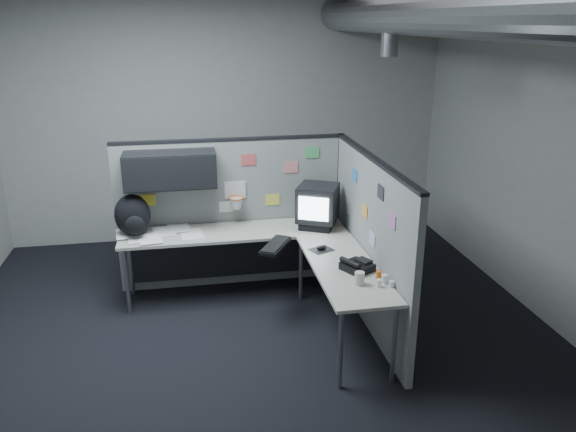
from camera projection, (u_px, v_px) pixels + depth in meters
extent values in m
cube|color=black|center=(257.00, 343.00, 5.11)|extent=(5.60, 5.60, 0.01)
cube|color=#9E9E99|center=(227.00, 117.00, 7.18)|extent=(5.60, 0.01, 3.20)
cube|color=#9E9E99|center=(351.00, 373.00, 1.98)|extent=(5.60, 0.01, 3.20)
cube|color=#9E9E99|center=(562.00, 158.00, 5.06)|extent=(0.01, 5.60, 3.20)
cylinder|color=slate|center=(427.00, 10.00, 4.40)|extent=(0.40, 5.49, 0.40)
cylinder|color=slate|center=(390.00, 40.00, 5.23)|extent=(0.16, 0.16, 0.30)
cube|color=gray|center=(232.00, 214.00, 6.04)|extent=(2.43, 0.06, 1.60)
cube|color=black|center=(230.00, 139.00, 5.77)|extent=(2.43, 0.07, 0.03)
cube|color=black|center=(339.00, 208.00, 6.24)|extent=(0.07, 0.07, 1.60)
cube|color=black|center=(170.00, 169.00, 5.56)|extent=(0.90, 0.35, 0.35)
cube|color=black|center=(170.00, 174.00, 5.39)|extent=(0.90, 0.02, 0.33)
cube|color=silver|center=(235.00, 190.00, 5.91)|extent=(0.22, 0.02, 0.18)
torus|color=#D85914|center=(236.00, 198.00, 5.85)|extent=(0.16, 0.16, 0.01)
cone|color=white|center=(236.00, 203.00, 5.87)|extent=(0.14, 0.14, 0.11)
cube|color=gold|center=(148.00, 200.00, 5.79)|extent=(0.15, 0.01, 0.12)
cube|color=#CC4C4C|center=(249.00, 160.00, 5.84)|extent=(0.15, 0.01, 0.12)
cube|color=#E5D84C|center=(273.00, 200.00, 6.03)|extent=(0.15, 0.01, 0.12)
cube|color=#D87F7F|center=(291.00, 167.00, 5.95)|extent=(0.15, 0.01, 0.12)
cube|color=#4CB266|center=(312.00, 152.00, 5.94)|extent=(0.15, 0.01, 0.12)
cube|color=silver|center=(226.00, 207.00, 5.96)|extent=(0.15, 0.01, 0.12)
cube|color=gray|center=(369.00, 244.00, 5.23)|extent=(0.06, 2.23, 1.60)
cube|color=black|center=(374.00, 159.00, 4.96)|extent=(0.07, 2.23, 0.03)
cube|color=#337FCC|center=(355.00, 175.00, 5.45)|extent=(0.01, 0.15, 0.12)
cube|color=orange|center=(365.00, 211.00, 5.20)|extent=(0.01, 0.15, 0.12)
cube|color=#26262D|center=(381.00, 192.00, 4.73)|extent=(0.01, 0.15, 0.12)
cube|color=gray|center=(346.00, 206.00, 5.81)|extent=(0.01, 0.15, 0.12)
cube|color=#B266B2|center=(392.00, 221.00, 4.51)|extent=(0.01, 0.15, 0.12)
cube|color=silver|center=(372.00, 239.00, 5.03)|extent=(0.01, 0.15, 0.12)
cube|color=#B0AD9E|center=(234.00, 232.00, 5.77)|extent=(2.30, 0.56, 0.03)
cube|color=#B0AD9E|center=(345.00, 268.00, 4.94)|extent=(0.56, 1.55, 0.03)
cube|color=black|center=(233.00, 252.00, 6.07)|extent=(2.18, 0.02, 0.55)
cylinder|color=gray|center=(127.00, 282.00, 5.50)|extent=(0.04, 0.04, 0.70)
cylinder|color=gray|center=(131.00, 264.00, 5.91)|extent=(0.04, 0.04, 0.70)
cylinder|color=gray|center=(301.00, 268.00, 5.79)|extent=(0.04, 0.04, 0.70)
cylinder|color=gray|center=(340.00, 350.00, 4.36)|extent=(0.04, 0.04, 0.70)
cylinder|color=gray|center=(394.00, 344.00, 4.44)|extent=(0.04, 0.04, 0.70)
cube|color=black|center=(317.00, 223.00, 5.87)|extent=(0.45, 0.47, 0.07)
cube|color=black|center=(318.00, 203.00, 5.80)|extent=(0.52, 0.52, 0.37)
cube|color=white|center=(313.00, 209.00, 5.61)|extent=(0.28, 0.14, 0.24)
cube|color=black|center=(275.00, 246.00, 5.33)|extent=(0.38, 0.50, 0.03)
cube|color=black|center=(275.00, 244.00, 5.33)|extent=(0.33, 0.45, 0.01)
cube|color=black|center=(321.00, 250.00, 5.27)|extent=(0.25, 0.23, 0.01)
ellipsoid|color=black|center=(321.00, 248.00, 5.27)|extent=(0.11, 0.09, 0.04)
cube|color=black|center=(357.00, 267.00, 4.84)|extent=(0.31, 0.32, 0.07)
cylinder|color=black|center=(350.00, 263.00, 4.78)|extent=(0.15, 0.21, 0.05)
cube|color=black|center=(364.00, 261.00, 4.85)|extent=(0.15, 0.16, 0.02)
cylinder|color=silver|center=(385.00, 279.00, 4.60)|extent=(0.05, 0.05, 0.08)
cylinder|color=silver|center=(379.00, 283.00, 4.54)|extent=(0.04, 0.04, 0.07)
cylinder|color=silver|center=(391.00, 284.00, 4.53)|extent=(0.04, 0.04, 0.05)
cylinder|color=#D85914|center=(379.00, 276.00, 4.64)|extent=(0.04, 0.04, 0.09)
cylinder|color=beige|center=(360.00, 278.00, 4.57)|extent=(0.10, 0.10, 0.11)
cube|color=white|center=(192.00, 234.00, 5.67)|extent=(0.26, 0.33, 0.00)
cube|color=white|center=(164.00, 231.00, 5.73)|extent=(0.26, 0.34, 0.00)
cube|color=white|center=(139.00, 237.00, 5.56)|extent=(0.26, 0.34, 0.00)
cube|color=white|center=(179.00, 227.00, 5.82)|extent=(0.26, 0.33, 0.00)
cube|color=white|center=(150.00, 239.00, 5.51)|extent=(0.26, 0.34, 0.00)
cube|color=white|center=(127.00, 233.00, 5.64)|extent=(0.26, 0.33, 0.00)
ellipsoid|color=black|center=(133.00, 215.00, 5.56)|extent=(0.39, 0.30, 0.43)
ellipsoid|color=black|center=(135.00, 225.00, 5.46)|extent=(0.21, 0.13, 0.19)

